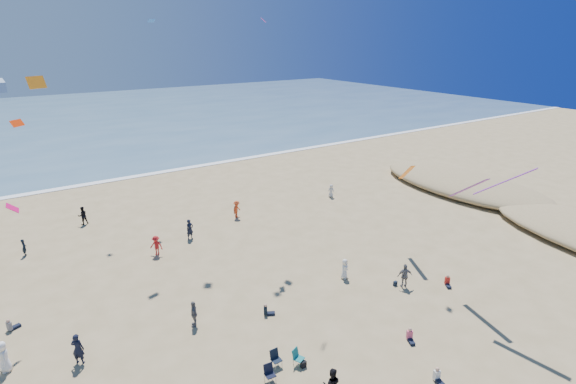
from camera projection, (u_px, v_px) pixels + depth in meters
ocean at (55, 121)px, 96.27m from camera, size 220.00×100.00×0.06m
surf_line at (113, 180)px, 57.08m from camera, size 220.00×1.20×0.08m
standing_flyers at (206, 261)px, 34.90m from camera, size 33.30×31.90×1.91m
seated_group at (314, 321)px, 28.29m from camera, size 28.21×18.54×0.84m
chair_cluster at (282, 364)px, 24.51m from camera, size 2.72×1.43×1.00m
black_backpack at (303, 364)px, 24.90m from camera, size 0.30×0.22×0.38m
navy_bag at (395, 283)px, 33.06m from camera, size 0.28×0.18×0.34m
kites_aloft at (319, 83)px, 31.43m from camera, size 38.48×40.24×27.41m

